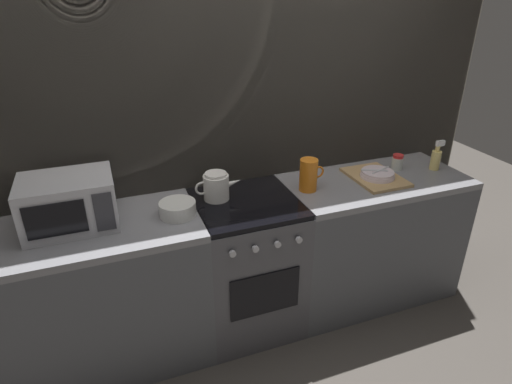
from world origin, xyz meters
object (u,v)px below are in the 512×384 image
spice_jar (397,162)px  spray_bottle (436,158)px  microwave (69,203)px  pitcher (309,175)px  kettle (216,186)px  dish_pile (376,176)px  mixing_bowl (178,209)px  stove_unit (247,265)px

spice_jar → spray_bottle: 0.26m
microwave → spray_bottle: bearing=-1.6°
microwave → pitcher: (1.35, -0.05, -0.03)m
kettle → pitcher: 0.57m
dish_pile → spice_jar: spice_jar is taller
spray_bottle → dish_pile: bearing=180.0°
mixing_bowl → kettle: bearing=24.7°
spice_jar → kettle: bearing=179.9°
microwave → pitcher: bearing=-2.1°
stove_unit → kettle: 0.56m
mixing_bowl → spice_jar: size_ratio=1.90×
mixing_bowl → dish_pile: mixing_bowl is taller
pitcher → mixing_bowl: bearing=-177.4°
mixing_bowl → spice_jar: bearing=4.3°
stove_unit → pitcher: pitcher is taller
pitcher → dish_pile: (0.49, -0.01, -0.08)m
kettle → spray_bottle: 1.52m
stove_unit → pitcher: (0.41, 0.01, 0.55)m
microwave → kettle: microwave is taller
stove_unit → microwave: bearing=176.2°
dish_pile → spice_jar: 0.25m
mixing_bowl → stove_unit: bearing=3.3°
pitcher → spray_bottle: spray_bottle is taller
microwave → spray_bottle: microwave is taller
spice_jar → spray_bottle: (0.24, -0.09, 0.03)m
pitcher → dish_pile: pitcher is taller
pitcher → dish_pile: size_ratio=0.50×
spray_bottle → pitcher: bearing=179.2°
spray_bottle → mixing_bowl: bearing=-179.2°
kettle → pitcher: size_ratio=1.42×
spray_bottle → kettle: bearing=176.5°
microwave → dish_pile: (1.84, -0.06, -0.11)m
pitcher → spice_jar: 0.72m
mixing_bowl → pitcher: 0.82m
kettle → mixing_bowl: size_ratio=1.42×
spice_jar → spray_bottle: size_ratio=0.52×
dish_pile → spray_bottle: size_ratio=1.97×
stove_unit → kettle: kettle is taller
dish_pile → spray_bottle: (0.47, -0.00, 0.06)m
stove_unit → spice_jar: spice_jar is taller
kettle → spice_jar: kettle is taller
mixing_bowl → spray_bottle: bearing=0.8°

